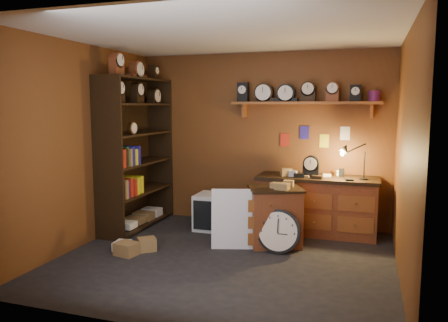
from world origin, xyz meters
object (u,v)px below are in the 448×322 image
low_cabinet (275,214)px  workbench (317,202)px  shelving_unit (135,147)px  big_round_clock (278,231)px

low_cabinet → workbench: bearing=33.7°
shelving_unit → big_round_clock: size_ratio=4.54×
workbench → big_round_clock: size_ratio=3.07×
shelving_unit → workbench: 2.88m
low_cabinet → shelving_unit: bearing=151.2°
low_cabinet → big_round_clock: (0.11, -0.30, -0.15)m
workbench → low_cabinet: (-0.48, -0.73, -0.05)m
shelving_unit → big_round_clock: 2.61m
shelving_unit → low_cabinet: 2.41m
shelving_unit → workbench: size_ratio=1.48×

